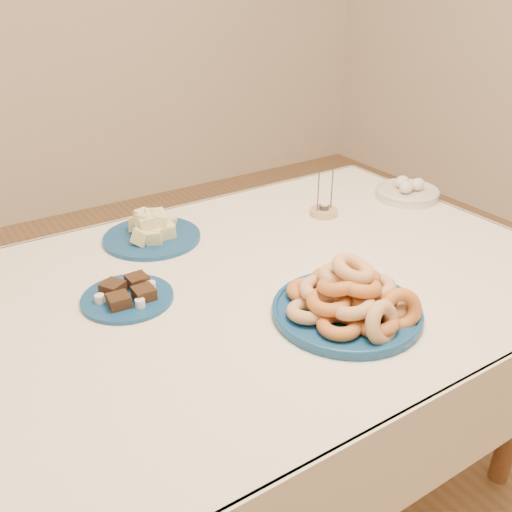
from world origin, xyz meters
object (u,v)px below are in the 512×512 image
(donut_platter, at_px, (350,300))
(brownie_plate, at_px, (128,295))
(candle_holder, at_px, (324,211))
(dining_table, at_px, (246,318))
(melon_plate, at_px, (153,231))
(egg_bowl, at_px, (407,192))

(donut_platter, distance_m, brownie_plate, 0.53)
(candle_holder, bearing_deg, dining_table, -152.54)
(donut_platter, xyz_separation_m, melon_plate, (-0.21, 0.61, -0.01))
(brownie_plate, xyz_separation_m, candle_holder, (0.72, 0.14, 0.00))
(dining_table, relative_size, egg_bowl, 6.79)
(melon_plate, distance_m, brownie_plate, 0.33)
(brownie_plate, bearing_deg, melon_plate, 55.53)
(melon_plate, bearing_deg, brownie_plate, -124.47)
(brownie_plate, relative_size, egg_bowl, 0.99)
(donut_platter, bearing_deg, candle_holder, 56.53)
(dining_table, relative_size, donut_platter, 4.63)
(dining_table, bearing_deg, brownie_plate, 162.55)
(donut_platter, distance_m, egg_bowl, 0.79)
(dining_table, bearing_deg, egg_bowl, 13.69)
(candle_holder, relative_size, egg_bowl, 0.59)
(donut_platter, height_order, candle_holder, donut_platter)
(brownie_plate, distance_m, candle_holder, 0.73)
(melon_plate, height_order, candle_holder, candle_holder)
(donut_platter, height_order, egg_bowl, donut_platter)
(dining_table, bearing_deg, melon_plate, 104.47)
(dining_table, relative_size, brownie_plate, 6.89)
(melon_plate, height_order, egg_bowl, melon_plate)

